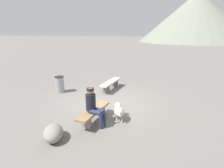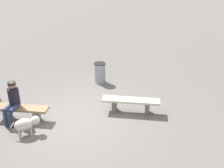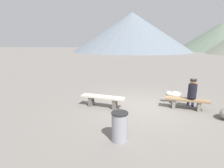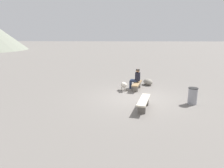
% 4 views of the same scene
% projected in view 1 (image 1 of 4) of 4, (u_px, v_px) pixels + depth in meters
% --- Properties ---
extents(ground, '(210.00, 210.00, 0.06)m').
position_uv_depth(ground, '(107.00, 103.00, 7.60)').
color(ground, slate).
extents(bench_left, '(1.89, 0.81, 0.47)m').
position_uv_depth(bench_left, '(111.00, 84.00, 9.13)').
color(bench_left, '#605B56').
rests_on(bench_left, ground).
extents(bench_right, '(1.72, 0.77, 0.45)m').
position_uv_depth(bench_right, '(94.00, 113.00, 5.91)').
color(bench_right, gray).
rests_on(bench_right, ground).
extents(seated_person, '(0.46, 0.67, 1.28)m').
position_uv_depth(seated_person, '(93.00, 104.00, 5.59)').
color(seated_person, black).
rests_on(seated_person, ground).
extents(dog, '(0.79, 0.45, 0.54)m').
position_uv_depth(dog, '(119.00, 110.00, 6.03)').
color(dog, beige).
rests_on(dog, ground).
extents(trash_bin, '(0.46, 0.46, 0.83)m').
position_uv_depth(trash_bin, '(60.00, 84.00, 8.77)').
color(trash_bin, gray).
rests_on(trash_bin, ground).
extents(boulder, '(0.94, 0.83, 0.43)m').
position_uv_depth(boulder, '(53.00, 133.00, 4.93)').
color(boulder, gray).
rests_on(boulder, ground).
extents(distant_peak_2, '(31.35, 31.35, 13.60)m').
position_uv_depth(distant_peak_2, '(196.00, 17.00, 49.20)').
color(distant_peak_2, gray).
rests_on(distant_peak_2, ground).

